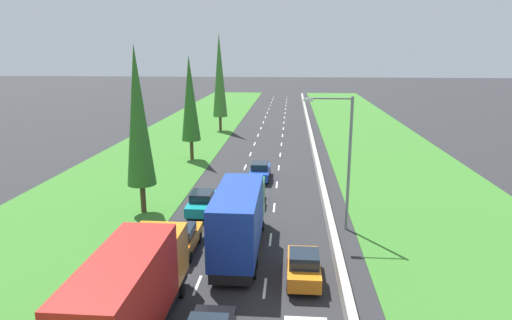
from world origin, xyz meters
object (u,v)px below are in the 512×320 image
object	(u,v)px
teal_hatchback_centre_lane	(251,193)
orange_sedan_left_lane	(181,239)
teal_sedan_left_lane	(202,202)
red_box_truck_left_lane	(132,294)
street_light_mast	(344,154)
poplar_tree_second	(138,117)
poplar_tree_fourth	(219,76)
blue_sedan_centre_lane	(260,171)
blue_box_truck_centre_lane	(240,218)
poplar_tree_third	(190,99)
orange_hatchback_right_lane	(304,266)

from	to	relation	value
teal_hatchback_centre_lane	orange_sedan_left_lane	world-z (taller)	teal_hatchback_centre_lane
teal_sedan_left_lane	orange_sedan_left_lane	bearing A→B (deg)	-89.73
red_box_truck_left_lane	street_light_mast	world-z (taller)	street_light_mast
poplar_tree_second	street_light_mast	distance (m)	14.70
teal_hatchback_centre_lane	teal_sedan_left_lane	size ratio (longest dim) A/B	0.87
poplar_tree_fourth	blue_sedan_centre_lane	bearing A→B (deg)	-73.03
blue_box_truck_centre_lane	teal_hatchback_centre_lane	xyz separation A→B (m)	(-0.16, 8.78, -1.35)
poplar_tree_third	teal_sedan_left_lane	bearing A→B (deg)	-74.77
red_box_truck_left_lane	poplar_tree_second	xyz separation A→B (m)	(-4.57, 14.89, 5.04)
street_light_mast	blue_sedan_centre_lane	bearing A→B (deg)	118.80
blue_box_truck_centre_lane	poplar_tree_second	bearing A→B (deg)	142.13
teal_hatchback_centre_lane	orange_hatchback_right_lane	xyz separation A→B (m)	(3.88, -11.93, 0.00)
teal_hatchback_centre_lane	poplar_tree_third	distance (m)	17.21
orange_sedan_left_lane	poplar_tree_third	distance (m)	24.22
blue_sedan_centre_lane	orange_hatchback_right_lane	size ratio (longest dim) A/B	1.15
orange_sedan_left_lane	poplar_tree_second	xyz separation A→B (m)	(-4.45, 6.37, 6.41)
orange_sedan_left_lane	blue_sedan_centre_lane	xyz separation A→B (m)	(3.64, 15.81, 0.00)
poplar_tree_fourth	teal_sedan_left_lane	bearing A→B (deg)	-83.17
poplar_tree_fourth	orange_hatchback_right_lane	bearing A→B (deg)	-75.55
teal_sedan_left_lane	poplar_tree_second	distance (m)	7.79
blue_box_truck_centre_lane	red_box_truck_left_lane	bearing A→B (deg)	-111.45
blue_box_truck_centre_lane	poplar_tree_third	size ratio (longest dim) A/B	0.82
teal_hatchback_centre_lane	blue_sedan_centre_lane	bearing A→B (deg)	87.85
poplar_tree_third	orange_sedan_left_lane	bearing A→B (deg)	-78.98
teal_sedan_left_lane	poplar_tree_third	world-z (taller)	poplar_tree_third
teal_hatchback_centre_lane	orange_sedan_left_lane	bearing A→B (deg)	-110.71
orange_hatchback_right_lane	blue_sedan_centre_lane	bearing A→B (deg)	100.91
teal_sedan_left_lane	poplar_tree_second	xyz separation A→B (m)	(-4.41, -0.32, 6.41)
blue_sedan_centre_lane	poplar_tree_second	distance (m)	13.98
teal_hatchback_centre_lane	poplar_tree_fourth	distance (m)	34.23
teal_hatchback_centre_lane	poplar_tree_third	xyz separation A→B (m)	(-7.87, 14.12, 5.91)
teal_hatchback_centre_lane	poplar_tree_third	bearing A→B (deg)	119.13
blue_box_truck_centre_lane	orange_hatchback_right_lane	size ratio (longest dim) A/B	2.41
blue_box_truck_centre_lane	teal_hatchback_centre_lane	distance (m)	8.88
orange_sedan_left_lane	teal_sedan_left_lane	size ratio (longest dim) A/B	1.00
orange_hatchback_right_lane	street_light_mast	xyz separation A→B (m)	(2.71, 7.27, 4.40)
blue_sedan_centre_lane	street_light_mast	world-z (taller)	street_light_mast
poplar_tree_second	street_light_mast	size ratio (longest dim) A/B	1.37
orange_hatchback_right_lane	poplar_tree_second	distance (m)	16.29
poplar_tree_third	street_light_mast	world-z (taller)	poplar_tree_third
orange_sedan_left_lane	poplar_tree_third	world-z (taller)	poplar_tree_third
blue_box_truck_centre_lane	teal_sedan_left_lane	distance (m)	7.57
poplar_tree_second	poplar_tree_third	xyz separation A→B (m)	(-0.04, 16.69, -0.47)
blue_box_truck_centre_lane	teal_hatchback_centre_lane	bearing A→B (deg)	91.05
teal_hatchback_centre_lane	blue_sedan_centre_lane	size ratio (longest dim) A/B	0.87
orange_sedan_left_lane	poplar_tree_third	xyz separation A→B (m)	(-4.49, 23.05, 5.94)
blue_sedan_centre_lane	street_light_mast	bearing A→B (deg)	-61.20
orange_hatchback_right_lane	poplar_tree_third	size ratio (longest dim) A/B	0.34
poplar_tree_second	poplar_tree_third	bearing A→B (deg)	90.14
red_box_truck_left_lane	poplar_tree_third	distance (m)	32.24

